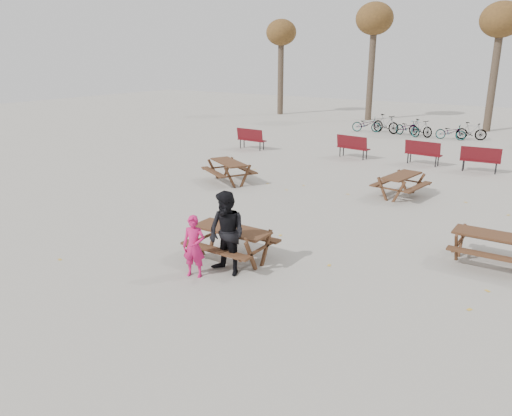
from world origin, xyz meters
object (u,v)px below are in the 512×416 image
Objects in this scene: soda_bottle at (226,227)px; picnic_table_east at (492,250)px; adult at (227,234)px; picnic_table_north at (229,172)px; child at (194,246)px; food_tray at (228,229)px; picnic_table_far at (401,186)px; main_picnic_table at (231,236)px.

picnic_table_east is at bearing 32.60° from soda_bottle.
picnic_table_north is (-4.74, 6.34, -0.52)m from adult.
child is at bearing -127.82° from adult.
child is at bearing -97.60° from food_tray.
picnic_table_far is (5.84, 1.67, -0.02)m from picnic_table_north.
adult reaches higher than picnic_table_north.
adult is 7.93m from picnic_table_north.
adult is at bearing 179.48° from picnic_table_far.
picnic_table_north is 1.06× the size of picnic_table_far.
child is 8.05m from picnic_table_north.
food_tray is 7.65m from picnic_table_far.
picnic_table_north reaches higher than picnic_table_east.
adult reaches higher than child.
soda_bottle is 0.98m from child.
soda_bottle is 5.98m from picnic_table_east.
adult reaches higher than picnic_table_far.
picnic_table_east is 0.99× the size of picnic_table_far.
food_tray is 7.30m from picnic_table_north.
child reaches higher than food_tray.
child is at bearing 176.69° from picnic_table_far.
picnic_table_east is 9.75m from picnic_table_north.
picnic_table_north is at bearing 163.45° from picnic_table_east.
child is 0.74× the size of picnic_table_north.
picnic_table_north is (-4.25, 6.83, -0.28)m from child.
food_tray is at bearing -24.46° from picnic_table_north.
picnic_table_north is (-4.36, 5.88, -0.46)m from soda_bottle.
main_picnic_table is 1.34× the size of child.
soda_bottle is at bearing -101.08° from main_picnic_table.
adult reaches higher than food_tray.
adult is at bearing -24.58° from picnic_table_north.
picnic_table_east is 5.59m from picnic_table_far.
picnic_table_east is at bearing 32.31° from food_tray.
picnic_table_east is (5.02, 3.21, -0.48)m from soda_bottle.
picnic_table_east is (4.99, 3.05, -0.22)m from main_picnic_table.
soda_bottle is at bearing -148.08° from picnic_table_east.
picnic_table_north is at bearing 113.22° from picnic_table_far.
picnic_table_north is (-4.39, 5.72, -0.20)m from main_picnic_table.
picnic_table_far is (-3.54, 4.33, 0.00)m from picnic_table_east.
child is 0.74× the size of adult.
picnic_table_far is at bearing 58.99° from child.
main_picnic_table is at bearing 62.12° from child.
food_tray reaches higher than picnic_table_north.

